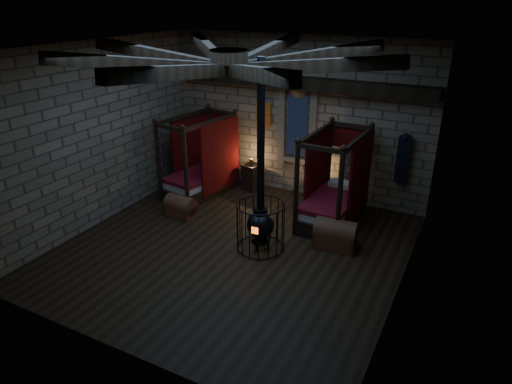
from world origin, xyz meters
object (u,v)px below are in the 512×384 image
at_px(trunk_right, 336,235).
at_px(bed_right, 333,200).
at_px(stove, 261,222).
at_px(bed_left, 202,175).
at_px(trunk_left, 181,207).

bearing_deg(trunk_right, bed_right, 107.37).
xyz_separation_m(trunk_right, stove, (-1.42, -0.82, 0.34)).
bearing_deg(bed_left, trunk_left, -67.51).
xyz_separation_m(trunk_left, trunk_right, (3.88, 0.32, 0.05)).
bearing_deg(trunk_right, trunk_left, -179.29).
bearing_deg(stove, trunk_left, 166.15).
xyz_separation_m(bed_left, stove, (2.80, -1.97, 0.10)).
bearing_deg(stove, bed_left, 142.53).
distance_m(trunk_left, trunk_right, 3.90).
height_order(bed_left, trunk_left, bed_left).
height_order(trunk_right, stove, stove).
distance_m(bed_right, trunk_right, 1.28).
relative_size(bed_left, stove, 0.55).
bearing_deg(stove, trunk_right, 27.82).
bearing_deg(bed_right, bed_left, -177.54).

